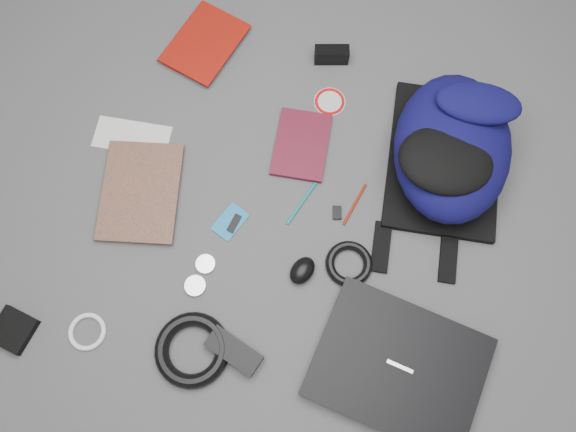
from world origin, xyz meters
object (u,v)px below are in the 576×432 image
(dvd_case, at_px, (301,145))
(textbook_red, at_px, (180,31))
(pouch, at_px, (13,330))
(laptop, at_px, (398,367))
(mouse, at_px, (302,271))
(comic_book, at_px, (102,190))
(power_brick, at_px, (234,351))
(compact_camera, at_px, (332,55))
(backpack, at_px, (452,147))

(dvd_case, bearing_deg, textbook_red, 144.11)
(pouch, bearing_deg, dvd_case, 55.22)
(laptop, bearing_deg, mouse, 157.71)
(comic_book, distance_m, dvd_case, 0.54)
(power_brick, bearing_deg, comic_book, 164.53)
(laptop, relative_size, compact_camera, 4.04)
(comic_book, bearing_deg, mouse, -19.27)
(backpack, bearing_deg, comic_book, -165.55)
(textbook_red, bearing_deg, mouse, -33.16)
(laptop, xyz_separation_m, power_brick, (-0.38, -0.10, -0.00))
(mouse, height_order, pouch, mouse)
(backpack, distance_m, compact_camera, 0.43)
(pouch, bearing_deg, mouse, 31.89)
(compact_camera, relative_size, pouch, 1.05)
(mouse, height_order, power_brick, mouse)
(comic_book, relative_size, mouse, 3.62)
(textbook_red, bearing_deg, backpack, 1.56)
(mouse, bearing_deg, compact_camera, 117.94)
(comic_book, height_order, dvd_case, comic_book)
(backpack, relative_size, comic_book, 1.65)
(mouse, bearing_deg, laptop, -9.75)
(backpack, relative_size, pouch, 5.00)
(compact_camera, bearing_deg, laptop, -80.79)
(backpack, height_order, mouse, backpack)
(backpack, height_order, compact_camera, backpack)
(laptop, distance_m, mouse, 0.32)
(dvd_case, height_order, mouse, mouse)
(dvd_case, xyz_separation_m, pouch, (-0.49, -0.71, 0.00))
(backpack, xyz_separation_m, compact_camera, (-0.38, 0.19, -0.07))
(backpack, xyz_separation_m, laptop, (0.04, -0.55, -0.08))
(laptop, distance_m, compact_camera, 0.86)
(dvd_case, bearing_deg, power_brick, -97.17)
(textbook_red, distance_m, power_brick, 0.92)
(textbook_red, bearing_deg, pouch, -82.20)
(power_brick, bearing_deg, textbook_red, 135.04)
(laptop, height_order, dvd_case, laptop)
(compact_camera, bearing_deg, comic_book, -147.01)
(laptop, relative_size, dvd_case, 1.96)
(power_brick, bearing_deg, dvd_case, 106.62)
(textbook_red, bearing_deg, power_brick, -47.99)
(laptop, distance_m, textbook_red, 1.10)
(backpack, distance_m, mouse, 0.49)
(compact_camera, bearing_deg, dvd_case, -108.07)
(dvd_case, bearing_deg, comic_book, -156.14)
(laptop, xyz_separation_m, compact_camera, (-0.42, 0.75, 0.01))
(laptop, relative_size, power_brick, 2.84)
(mouse, relative_size, power_brick, 0.56)
(backpack, bearing_deg, pouch, -148.51)
(laptop, xyz_separation_m, pouch, (-0.90, -0.24, -0.01))
(compact_camera, height_order, power_brick, compact_camera)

